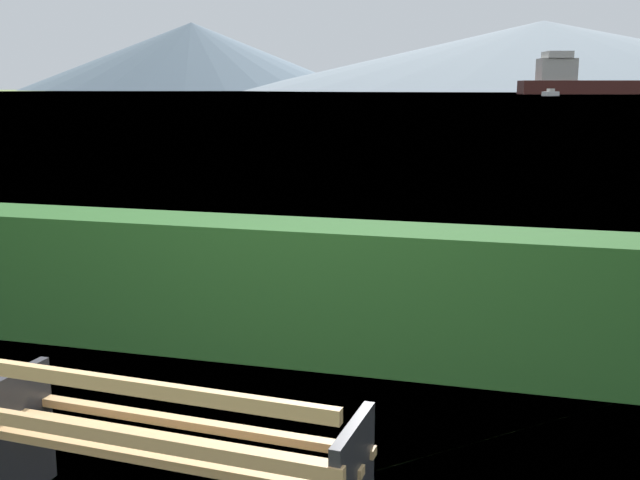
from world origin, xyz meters
TOP-DOWN VIEW (x-y plane):
  - water_surface at (0.00, 307.99)m, footprint 620.00×620.00m
  - park_bench at (-0.00, -0.06)m, footprint 1.90×0.69m
  - hedge_row at (0.00, 2.50)m, footprint 8.29×0.66m
  - cargo_ship_large at (20.33, 265.46)m, footprint 63.06×25.15m
  - tender_far at (3.65, 203.86)m, footprint 4.40×5.13m
  - distant_hills at (26.46, 585.30)m, footprint 856.33×437.31m

SIDE VIEW (x-z plane):
  - water_surface at x=0.00m, z-range 0.00..0.00m
  - park_bench at x=0.00m, z-range 0.00..0.86m
  - hedge_row at x=0.00m, z-range 0.00..1.05m
  - tender_far at x=3.65m, z-range -0.24..1.63m
  - cargo_ship_large at x=20.33m, z-range -2.96..10.47m
  - distant_hills at x=26.46m, z-range -2.02..50.97m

